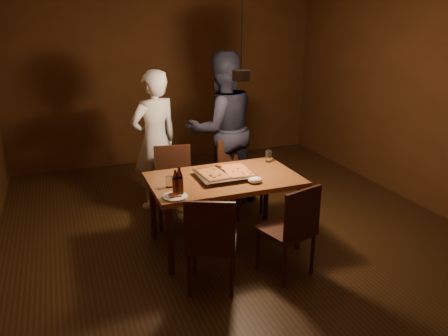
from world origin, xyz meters
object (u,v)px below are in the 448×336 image
object	(u,v)px
pizza_tray	(224,175)
beer_bottle_b	(180,182)
dining_table	(224,184)
diner_dark	(222,129)
pendant_lamp	(241,74)
chair_near_left	(211,236)
chair_far_right	(237,169)
beer_bottle_a	(176,182)
chair_far_left	(174,178)
chair_near_right	(293,223)
plate_slice	(175,196)
diner_white	(155,141)

from	to	relation	value
pizza_tray	beer_bottle_b	size ratio (longest dim) A/B	2.08
dining_table	pizza_tray	size ratio (longest dim) A/B	2.73
diner_dark	pendant_lamp	distance (m)	1.31
beer_bottle_b	chair_near_left	bearing A→B (deg)	-73.23
chair_near_left	pizza_tray	xyz separation A→B (m)	(0.41, 0.75, 0.24)
dining_table	chair_near_left	bearing A→B (deg)	-118.42
chair_far_right	beer_bottle_b	bearing A→B (deg)	33.00
beer_bottle_b	diner_dark	xyz separation A→B (m)	(0.94, 1.40, 0.08)
pizza_tray	beer_bottle_a	xyz separation A→B (m)	(-0.57, -0.26, 0.09)
chair_far_left	chair_near_right	distance (m)	1.67
chair_near_right	beer_bottle_b	world-z (taller)	beer_bottle_b
diner_dark	chair_near_left	bearing A→B (deg)	62.97
plate_slice	beer_bottle_b	bearing A→B (deg)	30.21
diner_dark	pendant_lamp	xyz separation A→B (m)	(-0.19, -1.02, 0.80)
plate_slice	diner_white	bearing A→B (deg)	83.88
diner_white	pendant_lamp	xyz separation A→B (m)	(0.64, -1.14, 0.90)
chair_near_left	diner_dark	size ratio (longest dim) A/B	0.29
chair_far_left	diner_white	xyz separation A→B (m)	(-0.09, 0.49, 0.32)
chair_near_right	beer_bottle_a	world-z (taller)	beer_bottle_a
chair_near_right	plate_slice	world-z (taller)	chair_near_right
beer_bottle_a	plate_slice	distance (m)	0.13
beer_bottle_a	beer_bottle_b	distance (m)	0.05
pizza_tray	pendant_lamp	world-z (taller)	pendant_lamp
dining_table	beer_bottle_b	xyz separation A→B (m)	(-0.54, -0.29, 0.21)
chair_near_right	plate_slice	distance (m)	1.09
pizza_tray	diner_white	world-z (taller)	diner_white
chair_far_left	pendant_lamp	xyz separation A→B (m)	(0.55, -0.65, 1.22)
chair_near_right	diner_white	xyz separation A→B (m)	(-0.79, 2.01, 0.32)
beer_bottle_a	chair_far_right	bearing A→B (deg)	44.58
chair_far_left	beer_bottle_b	size ratio (longest dim) A/B	1.84
dining_table	chair_near_left	distance (m)	0.86
chair_far_left	pizza_tray	world-z (taller)	chair_far_left
dining_table	chair_near_left	size ratio (longest dim) A/B	2.70
pendant_lamp	diner_white	bearing A→B (deg)	119.29
pizza_tray	diner_dark	bearing A→B (deg)	65.55
pendant_lamp	chair_near_left	bearing A→B (deg)	-126.52
pizza_tray	beer_bottle_a	size ratio (longest dim) A/B	2.37
diner_white	chair_near_right	bearing A→B (deg)	92.33
chair_far_left	chair_near_right	size ratio (longest dim) A/B	0.94
dining_table	beer_bottle_a	distance (m)	0.65
chair_far_left	chair_near_right	bearing A→B (deg)	125.03
chair_near_right	diner_white	world-z (taller)	diner_white
chair_far_left	chair_near_right	world-z (taller)	same
beer_bottle_b	chair_far_left	bearing A→B (deg)	78.78
diner_white	chair_near_left	bearing A→B (deg)	71.51
chair_near_right	diner_dark	bearing A→B (deg)	73.49
chair_far_left	beer_bottle_b	bearing A→B (deg)	88.97
chair_far_left	chair_far_right	distance (m)	0.80
chair_far_right	pendant_lamp	bearing A→B (deg)	56.27
dining_table	plate_slice	xyz separation A→B (m)	(-0.60, -0.33, 0.08)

